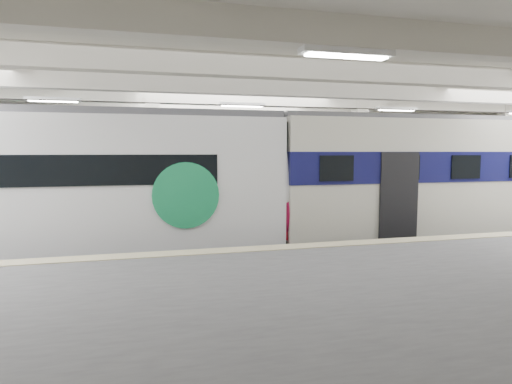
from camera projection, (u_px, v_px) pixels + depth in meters
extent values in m
cube|color=black|center=(256.00, 261.00, 13.26)|extent=(36.00, 24.00, 0.10)
cube|color=silver|center=(256.00, 77.00, 12.73)|extent=(36.00, 24.00, 0.20)
cube|color=beige|center=(210.00, 162.00, 22.64)|extent=(30.00, 0.10, 5.50)
cube|color=#505052|center=(355.00, 324.00, 6.93)|extent=(30.00, 7.00, 1.10)
cube|color=#C2B389|center=(291.00, 247.00, 10.01)|extent=(30.00, 0.50, 0.02)
cube|color=beige|center=(154.00, 168.00, 15.15)|extent=(0.50, 0.50, 5.50)
cube|color=beige|center=(359.00, 166.00, 17.12)|extent=(0.50, 0.50, 5.50)
cube|color=beige|center=(503.00, 165.00, 18.83)|extent=(0.50, 0.50, 5.50)
cube|color=beige|center=(256.00, 87.00, 12.76)|extent=(30.00, 18.00, 0.50)
cube|color=#59544C|center=(256.00, 257.00, 13.25)|extent=(30.00, 1.52, 0.16)
cube|color=#59544C|center=(225.00, 227.00, 18.55)|extent=(30.00, 1.52, 0.16)
cylinder|color=black|center=(256.00, 106.00, 12.81)|extent=(30.00, 0.03, 0.03)
cylinder|color=black|center=(224.00, 119.00, 18.12)|extent=(30.00, 0.03, 0.03)
cube|color=white|center=(276.00, 89.00, 10.86)|extent=(26.00, 8.40, 0.12)
cube|color=white|center=(51.00, 187.00, 11.61)|extent=(12.54, 2.80, 3.76)
ellipsoid|color=white|center=(272.00, 182.00, 13.15)|extent=(2.22, 2.74, 3.69)
ellipsoid|color=#A20D39|center=(276.00, 209.00, 13.26)|extent=(2.35, 2.80, 2.26)
cylinder|color=#1C9B5B|center=(186.00, 195.00, 11.12)|extent=(1.74, 0.06, 1.74)
cube|color=#4C4C51|center=(48.00, 113.00, 11.43)|extent=(12.54, 2.29, 0.20)
cube|color=black|center=(54.00, 260.00, 11.81)|extent=(12.54, 1.96, 0.70)
cube|color=silver|center=(460.00, 178.00, 14.82)|extent=(13.39, 2.93, 3.81)
cube|color=#12134F|center=(461.00, 165.00, 14.77)|extent=(13.43, 2.99, 0.93)
cube|color=red|center=(274.00, 199.00, 13.22)|extent=(0.08, 2.49, 2.10)
cube|color=black|center=(274.00, 147.00, 13.06)|extent=(0.08, 2.35, 1.37)
cube|color=#4C4C51|center=(463.00, 120.00, 14.63)|extent=(13.39, 2.29, 0.16)
cube|color=black|center=(457.00, 237.00, 15.01)|extent=(13.39, 2.05, 0.70)
cube|color=white|center=(19.00, 175.00, 16.37)|extent=(14.28, 3.04, 3.87)
cube|color=#1C9B5B|center=(18.00, 162.00, 16.32)|extent=(14.32, 3.10, 0.81)
cube|color=#4C4C51|center=(16.00, 121.00, 16.18)|extent=(14.27, 2.53, 0.16)
cube|color=black|center=(22.00, 230.00, 16.57)|extent=(14.28, 2.73, 0.60)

